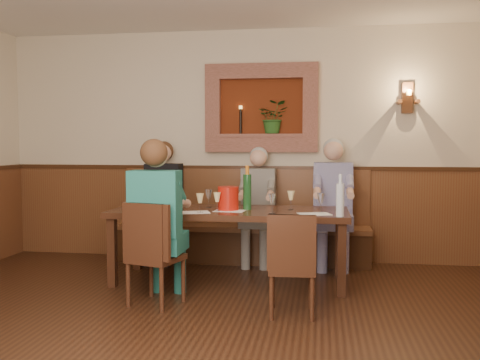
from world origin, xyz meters
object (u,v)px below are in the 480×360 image
object	(u,v)px
dining_table	(230,217)
person_bench_left	(162,212)
water_bottle	(340,199)
person_bench_mid	(258,216)
chair_near_left	(155,275)
wine_bottle_green_b	(169,192)
person_bench_right	(333,214)
chair_near_right	(292,285)
person_chair_front	(158,235)
bench	(243,235)
spittoon_bucket	(228,198)
wine_bottle_green_a	(247,191)

from	to	relation	value
dining_table	person_bench_left	world-z (taller)	person_bench_left
dining_table	water_bottle	xyz separation A→B (m)	(1.10, -0.36, 0.24)
person_bench_mid	chair_near_left	bearing A→B (deg)	-112.53
dining_table	wine_bottle_green_b	distance (m)	0.75
chair_near_left	person_bench_right	bearing A→B (deg)	64.19
chair_near_right	person_bench_mid	distance (m)	1.91
chair_near_left	chair_near_right	world-z (taller)	chair_near_left
water_bottle	person_chair_front	bearing A→B (deg)	-165.49
bench	water_bottle	distance (m)	1.80
person_chair_front	water_bottle	distance (m)	1.70
bench	wine_bottle_green_b	distance (m)	1.18
person_bench_left	wine_bottle_green_b	size ratio (longest dim) A/B	3.76
wine_bottle_green_b	spittoon_bucket	bearing A→B (deg)	-19.46
dining_table	wine_bottle_green_a	xyz separation A→B (m)	(0.18, 0.01, 0.27)
person_bench_mid	wine_bottle_green_a	world-z (taller)	person_bench_mid
chair_near_right	water_bottle	size ratio (longest dim) A/B	2.18
dining_table	water_bottle	distance (m)	1.18
person_bench_right	spittoon_bucket	xyz separation A→B (m)	(-1.06, -0.90, 0.25)
person_chair_front	wine_bottle_green_b	world-z (taller)	person_chair_front
dining_table	person_bench_left	distance (m)	1.29
person_bench_left	person_bench_right	bearing A→B (deg)	-0.03
person_bench_right	dining_table	bearing A→B (deg)	-141.78
person_bench_left	wine_bottle_green_a	world-z (taller)	person_bench_left
chair_near_left	person_chair_front	bearing A→B (deg)	103.75
person_bench_mid	person_chair_front	xyz separation A→B (m)	(-0.71, -1.61, 0.04)
dining_table	spittoon_bucket	size ratio (longest dim) A/B	10.07
water_bottle	chair_near_right	bearing A→B (deg)	-123.29
person_bench_left	wine_bottle_green_b	bearing A→B (deg)	-66.62
chair_near_left	spittoon_bucket	xyz separation A→B (m)	(0.52, 0.81, 0.60)
chair_near_left	wine_bottle_green_b	bearing A→B (deg)	116.11
chair_near_right	person_bench_right	bearing A→B (deg)	75.16
bench	person_bench_left	bearing A→B (deg)	-173.76
dining_table	person_bench_mid	size ratio (longest dim) A/B	1.74
chair_near_left	person_chair_front	distance (m)	0.36
spittoon_bucket	wine_bottle_green_a	xyz separation A→B (m)	(0.18, 0.07, 0.07)
person_bench_mid	wine_bottle_green_a	distance (m)	0.91
person_bench_left	person_bench_right	world-z (taller)	person_bench_right
chair_near_left	person_bench_mid	distance (m)	1.88
person_bench_mid	water_bottle	world-z (taller)	person_bench_mid
person_bench_left	person_chair_front	bearing A→B (deg)	-74.11
bench	person_bench_mid	bearing A→B (deg)	-28.73
person_bench_right	water_bottle	distance (m)	1.23
person_bench_left	person_bench_right	size ratio (longest dim) A/B	0.98
person_bench_left	water_bottle	distance (m)	2.41
dining_table	chair_near_right	world-z (taller)	chair_near_right
chair_near_right	spittoon_bucket	size ratio (longest dim) A/B	3.61
chair_near_right	spittoon_bucket	world-z (taller)	spittoon_bucket
dining_table	spittoon_bucket	xyz separation A→B (m)	(-0.00, -0.06, 0.19)
wine_bottle_green_a	person_chair_front	bearing A→B (deg)	-131.64
spittoon_bucket	wine_bottle_green_a	bearing A→B (deg)	20.15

